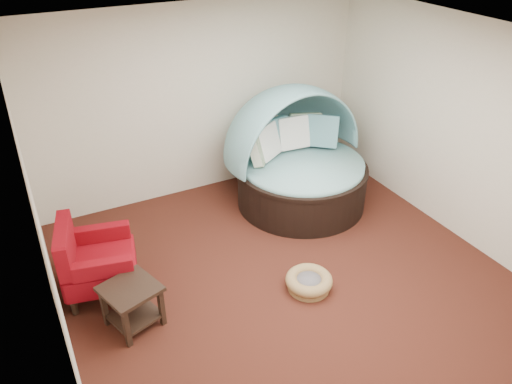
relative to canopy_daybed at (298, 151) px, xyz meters
name	(u,v)px	position (x,y,z in m)	size (l,w,h in m)	color
floor	(286,276)	(-1.04, -1.47, -0.81)	(5.00, 5.00, 0.00)	#4C1E15
wall_back	(202,101)	(-1.04, 1.03, 0.59)	(5.00, 5.00, 0.00)	beige
wall_front	(477,330)	(-1.04, -3.97, 0.59)	(5.00, 5.00, 0.00)	beige
wall_left	(43,238)	(-3.54, -1.47, 0.59)	(5.00, 5.00, 0.00)	beige
wall_right	(460,131)	(1.46, -1.47, 0.59)	(5.00, 5.00, 0.00)	beige
ceiling	(295,42)	(-1.04, -1.47, 1.99)	(5.00, 5.00, 0.00)	white
canopy_daybed	(298,151)	(0.00, 0.00, 0.00)	(2.13, 2.03, 1.74)	black
pet_basket	(309,282)	(-0.91, -1.78, -0.70)	(0.63, 0.63, 0.19)	olive
red_armchair	(94,261)	(-3.10, -0.68, -0.37)	(0.95, 0.95, 0.93)	black
side_table	(132,301)	(-2.87, -1.40, -0.47)	(0.67, 0.67, 0.51)	black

